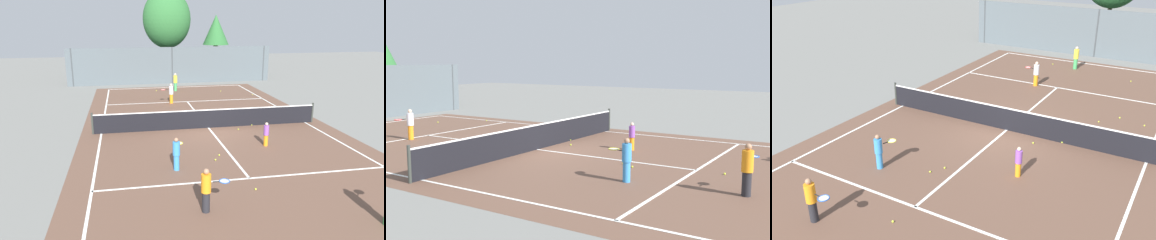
{
  "view_description": "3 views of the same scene",
  "coord_description": "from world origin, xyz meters",
  "views": [
    {
      "loc": [
        -4.26,
        -17.72,
        5.52
      ],
      "look_at": [
        -1.09,
        -1.08,
        0.78
      ],
      "focal_mm": 33.73,
      "sensor_mm": 36.0,
      "label": 1
    },
    {
      "loc": [
        -14.06,
        -10.88,
        3.47
      ],
      "look_at": [
        -0.16,
        -2.02,
        1.33
      ],
      "focal_mm": 42.92,
      "sensor_mm": 36.0,
      "label": 2
    },
    {
      "loc": [
        6.51,
        -14.55,
        7.28
      ],
      "look_at": [
        -0.78,
        -2.21,
        1.11
      ],
      "focal_mm": 38.85,
      "sensor_mm": 36.0,
      "label": 3
    }
  ],
  "objects": [
    {
      "name": "tennis_ball_2",
      "position": [
        -0.49,
        -4.03,
        0.03
      ],
      "size": [
        0.07,
        0.07,
        0.07
      ],
      "primitive_type": "sphere",
      "color": "#CCE533",
      "rests_on": "ground_plane"
    },
    {
      "name": "player_1",
      "position": [
        -2.45,
        -5.12,
        0.67
      ],
      "size": [
        0.52,
        0.85,
        1.28
      ],
      "color": "#388CD8",
      "rests_on": "ground_plane"
    },
    {
      "name": "tennis_ball_13",
      "position": [
        -0.1,
        -7.31,
        0.03
      ],
      "size": [
        0.07,
        0.07,
        0.07
      ],
      "primitive_type": "sphere",
      "color": "#CCE533",
      "rests_on": "ground_plane"
    },
    {
      "name": "ball_crate",
      "position": [
        1.99,
        0.91,
        0.18
      ],
      "size": [
        0.43,
        0.33,
        0.43
      ],
      "color": "blue",
      "rests_on": "ground_plane"
    },
    {
      "name": "tennis_ball_4",
      "position": [
        -0.77,
        -4.51,
        0.03
      ],
      "size": [
        0.07,
        0.07,
        0.07
      ],
      "primitive_type": "sphere",
      "color": "#CCE533",
      "rests_on": "ground_plane"
    },
    {
      "name": "tennis_net",
      "position": [
        0.0,
        0.0,
        0.51
      ],
      "size": [
        11.9,
        0.1,
        1.1
      ],
      "color": "#333833",
      "rests_on": "ground_plane"
    },
    {
      "name": "tennis_ball_9",
      "position": [
        -4.04,
        0.91,
        0.03
      ],
      "size": [
        0.07,
        0.07,
        0.07
      ],
      "primitive_type": "sphere",
      "color": "#CCE533",
      "rests_on": "ground_plane"
    },
    {
      "name": "ground_plane",
      "position": [
        0.0,
        0.0,
        0.0
      ],
      "size": [
        80.0,
        80.0,
        0.0
      ],
      "primitive_type": "plane",
      "color": "slate"
    },
    {
      "name": "tennis_ball_5",
      "position": [
        1.44,
        -0.64,
        0.03
      ],
      "size": [
        0.07,
        0.07,
        0.07
      ],
      "primitive_type": "sphere",
      "color": "#CCE533",
      "rests_on": "ground_plane"
    },
    {
      "name": "tennis_ball_6",
      "position": [
        3.25,
        9.5,
        0.03
      ],
      "size": [
        0.07,
        0.07,
        0.07
      ],
      "primitive_type": "sphere",
      "color": "#CCE533",
      "rests_on": "ground_plane"
    },
    {
      "name": "player_0",
      "position": [
        -0.24,
        10.43,
        0.72
      ],
      "size": [
        0.3,
        0.3,
        1.41
      ],
      "color": "#3FA559",
      "rests_on": "ground_plane"
    },
    {
      "name": "tennis_ball_1",
      "position": [
        2.39,
        -0.0,
        0.03
      ],
      "size": [
        0.07,
        0.07,
        0.07
      ],
      "primitive_type": "sphere",
      "color": "#CCE533",
      "rests_on": "ground_plane"
    },
    {
      "name": "court_surface",
      "position": [
        0.0,
        0.0,
        0.0
      ],
      "size": [
        13.0,
        25.0,
        0.01
      ],
      "color": "brown",
      "rests_on": "ground_plane"
    },
    {
      "name": "player_3",
      "position": [
        -1.17,
        6.13,
        0.7
      ],
      "size": [
        0.87,
        0.45,
        1.35
      ],
      "color": "orange",
      "rests_on": "ground_plane"
    },
    {
      "name": "tennis_ball_8",
      "position": [
        3.12,
        2.78,
        0.03
      ],
      "size": [
        0.07,
        0.07,
        0.07
      ],
      "primitive_type": "sphere",
      "color": "#CCE533",
      "rests_on": "ground_plane"
    },
    {
      "name": "tennis_ball_7",
      "position": [
        1.56,
        1.89,
        0.03
      ],
      "size": [
        0.07,
        0.07,
        0.07
      ],
      "primitive_type": "sphere",
      "color": "#CCE533",
      "rests_on": "ground_plane"
    },
    {
      "name": "player_5",
      "position": [
        1.91,
        -3.19,
        0.56
      ],
      "size": [
        0.23,
        0.23,
        1.09
      ],
      "color": "orange",
      "rests_on": "ground_plane"
    },
    {
      "name": "tennis_ball_10",
      "position": [
        -1.75,
        10.67,
        0.03
      ],
      "size": [
        0.07,
        0.07,
        0.07
      ],
      "primitive_type": "sphere",
      "color": "#CCE533",
      "rests_on": "ground_plane"
    },
    {
      "name": "tennis_ball_11",
      "position": [
        3.82,
        3.7,
        0.03
      ],
      "size": [
        0.07,
        0.07,
        0.07
      ],
      "primitive_type": "sphere",
      "color": "#CCE533",
      "rests_on": "ground_plane"
    },
    {
      "name": "player_2",
      "position": [
        -2.04,
        -8.37,
        0.72
      ],
      "size": [
        0.86,
        0.34,
        1.38
      ],
      "color": "#232328",
      "rests_on": "ground_plane"
    },
    {
      "name": "tennis_ball_3",
      "position": [
        4.92,
        3.36,
        0.03
      ],
      "size": [
        0.07,
        0.07,
        0.07
      ],
      "primitive_type": "sphere",
      "color": "#CCE533",
      "rests_on": "ground_plane"
    },
    {
      "name": "perimeter_fence",
      "position": [
        0.0,
        14.0,
        1.6
      ],
      "size": [
        18.0,
        0.12,
        3.2
      ],
      "color": "#515B60",
      "rests_on": "ground_plane"
    },
    {
      "name": "tennis_ball_12",
      "position": [
        0.71,
        0.78,
        0.03
      ],
      "size": [
        0.07,
        0.07,
        0.07
      ],
      "primitive_type": "sphere",
      "color": "#CCE533",
      "rests_on": "ground_plane"
    }
  ]
}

